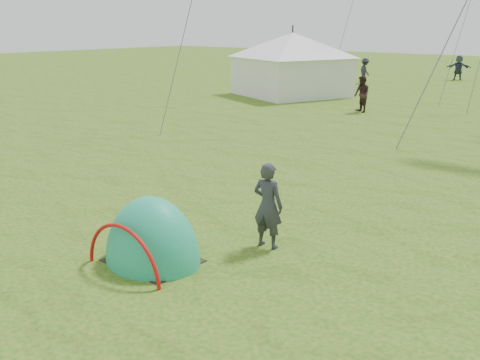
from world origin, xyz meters
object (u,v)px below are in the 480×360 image
Objects in this scene: popup_tent at (153,261)px; standing_adult at (268,206)px; crawling_toddler at (147,253)px; event_marquee at (292,62)px.

popup_tent is 1.45× the size of standing_adult.
standing_adult reaches higher than crawling_toddler.
event_marquee is (-10.82, 20.54, 1.90)m from popup_tent.
standing_adult is (1.19, 1.78, 0.81)m from popup_tent.
event_marquee is at bearing -63.24° from standing_adult.
event_marquee reaches higher than standing_adult.
standing_adult is 22.29m from event_marquee.
crawling_toddler is 2.34m from standing_adult.
popup_tent reaches higher than crawling_toddler.
crawling_toddler is at bearing 56.95° from standing_adult.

